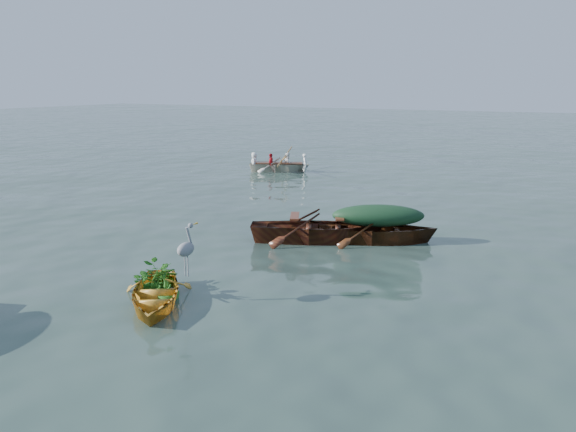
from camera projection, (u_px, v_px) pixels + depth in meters
name	position (u px, v px, depth m)	size (l,w,h in m)	color
ground	(279.00, 267.00, 11.58)	(140.00, 140.00, 0.00)	#364C43
yellow_dinghy	(155.00, 304.00, 9.61)	(1.19, 2.75, 0.71)	gold
green_tarp_boat	(377.00, 242.00, 13.34)	(1.23, 3.94, 0.89)	#572914
open_wooden_boat	(317.00, 242.00, 13.40)	(1.36, 4.36, 1.02)	#4E2613
rowed_boat	(279.00, 172.00, 23.95)	(1.07, 3.57, 0.81)	silver
green_tarp_cover	(378.00, 214.00, 13.18)	(0.67, 2.17, 0.52)	#17381B
thwart_benches	(317.00, 220.00, 13.28)	(0.81, 2.18, 0.04)	#572514
heron	(186.00, 257.00, 9.53)	(0.28, 0.40, 0.92)	gray
dinghy_weeds	(158.00, 258.00, 9.99)	(0.70, 0.90, 0.60)	#24671A
rowers	(279.00, 153.00, 23.77)	(0.96, 2.50, 0.76)	white
oars	(279.00, 162.00, 23.85)	(2.60, 0.60, 0.06)	olive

